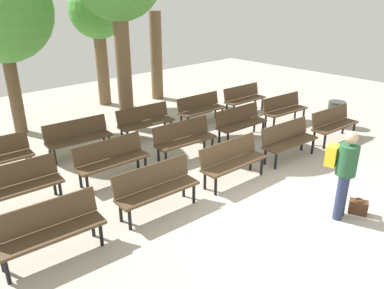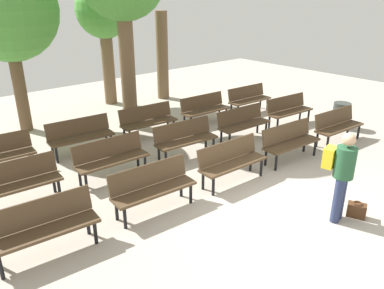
% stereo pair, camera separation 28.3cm
% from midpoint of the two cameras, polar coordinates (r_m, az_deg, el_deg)
% --- Properties ---
extents(ground_plane, '(24.40, 24.40, 0.00)m').
position_cam_midpoint_polar(ground_plane, '(7.28, 15.38, -10.10)').
color(ground_plane, '#B2A899').
extents(bench_r0_c0, '(1.64, 0.63, 0.87)m').
position_cam_midpoint_polar(bench_r0_c0, '(6.21, -20.36, -11.35)').
color(bench_r0_c0, '#4C3823').
rests_on(bench_r0_c0, ground_plane).
extents(bench_r0_c1, '(1.63, 0.60, 0.87)m').
position_cam_midpoint_polar(bench_r0_c1, '(6.93, -4.88, -6.23)').
color(bench_r0_c1, '#4C3823').
rests_on(bench_r0_c1, ground_plane).
extents(bench_r0_c2, '(1.62, 0.56, 0.87)m').
position_cam_midpoint_polar(bench_r0_c2, '(7.98, 6.99, -2.30)').
color(bench_r0_c2, '#4C3823').
rests_on(bench_r0_c2, ground_plane).
extents(bench_r0_c3, '(1.64, 0.62, 0.87)m').
position_cam_midpoint_polar(bench_r0_c3, '(9.29, 15.47, 0.65)').
color(bench_r0_c3, '#4C3823').
rests_on(bench_r0_c3, ground_plane).
extents(bench_r0_c4, '(1.63, 0.61, 0.87)m').
position_cam_midpoint_polar(bench_r0_c4, '(10.80, 21.91, 2.86)').
color(bench_r0_c4, '#4C3823').
rests_on(bench_r0_c4, ground_plane).
extents(bench_r1_c0, '(1.63, 0.60, 0.87)m').
position_cam_midpoint_polar(bench_r1_c0, '(7.72, -24.26, -5.12)').
color(bench_r1_c0, '#4C3823').
rests_on(bench_r1_c0, ground_plane).
extents(bench_r1_c1, '(1.62, 0.56, 0.87)m').
position_cam_midpoint_polar(bench_r1_c1, '(8.22, -11.25, -1.80)').
color(bench_r1_c1, '#4C3823').
rests_on(bench_r1_c1, ground_plane).
extents(bench_r1_c2, '(1.64, 0.64, 0.87)m').
position_cam_midpoint_polar(bench_r1_c2, '(9.12, -0.17, 1.10)').
color(bench_r1_c2, '#4C3823').
rests_on(bench_r1_c2, ground_plane).
extents(bench_r1_c3, '(1.62, 0.57, 0.87)m').
position_cam_midpoint_polar(bench_r1_c3, '(10.34, 8.50, 3.43)').
color(bench_r1_c3, '#4C3823').
rests_on(bench_r1_c3, ground_plane).
extents(bench_r1_c4, '(1.64, 0.62, 0.87)m').
position_cam_midpoint_polar(bench_r1_c4, '(11.77, 15.08, 5.23)').
color(bench_r1_c4, '#4C3823').
rests_on(bench_r1_c4, ground_plane).
extents(bench_r2_c1, '(1.64, 0.62, 0.87)m').
position_cam_midpoint_polar(bench_r2_c1, '(9.69, -15.79, 1.51)').
color(bench_r2_c1, '#4C3823').
rests_on(bench_r2_c1, ground_plane).
extents(bench_r2_c2, '(1.63, 0.61, 0.87)m').
position_cam_midpoint_polar(bench_r2_c2, '(10.46, -5.95, 3.78)').
color(bench_r2_c2, '#4C3823').
rests_on(bench_r2_c2, ground_plane).
extents(bench_r2_c3, '(1.62, 0.56, 0.87)m').
position_cam_midpoint_polar(bench_r2_c3, '(11.50, 2.59, 5.60)').
color(bench_r2_c3, '#4C3823').
rests_on(bench_r2_c3, ground_plane).
extents(bench_r2_c4, '(1.62, 0.57, 0.87)m').
position_cam_midpoint_polar(bench_r2_c4, '(12.77, 9.21, 7.03)').
color(bench_r2_c4, '#4C3823').
rests_on(bench_r2_c4, ground_plane).
extents(tree_0, '(0.43, 0.43, 3.17)m').
position_cam_midpoint_polar(tree_0, '(14.23, -3.95, 13.26)').
color(tree_0, brown).
rests_on(tree_0, ground_plane).
extents(tree_2, '(2.71, 2.71, 4.71)m').
position_cam_midpoint_polar(tree_2, '(11.46, -25.73, 17.83)').
color(tree_2, brown).
rests_on(tree_2, ground_plane).
extents(tree_3, '(1.89, 1.89, 4.17)m').
position_cam_midpoint_polar(tree_3, '(13.60, -12.62, 18.82)').
color(tree_3, brown).
rests_on(tree_3, ground_plane).
extents(visitor_with_backpack, '(0.41, 0.57, 1.65)m').
position_cam_midpoint_polar(visitor_with_backpack, '(6.96, 22.82, -3.87)').
color(visitor_with_backpack, navy).
rests_on(visitor_with_backpack, ground_plane).
extents(handbag, '(0.30, 0.37, 0.29)m').
position_cam_midpoint_polar(handbag, '(7.55, 24.70, -9.04)').
color(handbag, '#4C2D19').
rests_on(handbag, ground_plane).
extents(trash_bin, '(0.50, 0.50, 0.76)m').
position_cam_midpoint_polar(trash_bin, '(12.08, 22.30, 4.13)').
color(trash_bin, '#383D38').
rests_on(trash_bin, ground_plane).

